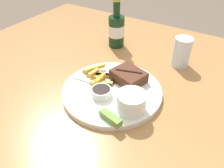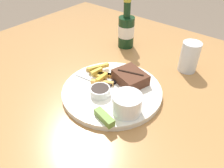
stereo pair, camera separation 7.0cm
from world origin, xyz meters
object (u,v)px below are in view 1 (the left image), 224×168
at_px(coleslaw_cup, 131,101).
at_px(dipping_sauce_cup, 101,92).
at_px(drinking_glass, 182,52).
at_px(knife_utensil, 115,80).
at_px(salt_shaker, 177,46).
at_px(dinner_plate, 112,91).
at_px(steak_portion, 129,76).
at_px(fork_utensil, 89,82).
at_px(pickle_spear, 111,118).
at_px(beer_bottle, 116,30).

relative_size(coleslaw_cup, dipping_sauce_cup, 1.33).
relative_size(coleslaw_cup, drinking_glass, 0.75).
bearing_deg(knife_utensil, salt_shaker, -12.87).
xyz_separation_m(dinner_plate, steak_portion, (0.02, 0.07, 0.03)).
relative_size(dinner_plate, coleslaw_cup, 3.84).
bearing_deg(fork_utensil, pickle_spear, -41.60).
xyz_separation_m(coleslaw_cup, pickle_spear, (-0.03, -0.07, -0.02)).
height_order(pickle_spear, drinking_glass, drinking_glass).
bearing_deg(knife_utensil, fork_utensil, 132.00).
relative_size(dinner_plate, steak_portion, 2.61).
height_order(dinner_plate, knife_utensil, knife_utensil).
height_order(steak_portion, knife_utensil, steak_portion).
bearing_deg(salt_shaker, knife_utensil, -107.80).
bearing_deg(pickle_spear, drinking_glass, 81.20).
distance_m(dinner_plate, fork_utensil, 0.09).
xyz_separation_m(steak_portion, beer_bottle, (-0.18, 0.22, 0.04)).
bearing_deg(dipping_sauce_cup, pickle_spear, -42.38).
xyz_separation_m(dinner_plate, beer_bottle, (-0.16, 0.29, 0.07)).
distance_m(dinner_plate, pickle_spear, 0.14).
xyz_separation_m(drinking_glass, salt_shaker, (-0.04, 0.08, -0.02)).
bearing_deg(fork_utensil, dipping_sauce_cup, -31.77).
bearing_deg(dipping_sauce_cup, fork_utensil, 154.89).
bearing_deg(knife_utensil, pickle_spear, -147.85).
relative_size(dipping_sauce_cup, salt_shaker, 0.98).
relative_size(pickle_spear, drinking_glass, 0.65).
bearing_deg(pickle_spear, fork_utensil, 145.07).
bearing_deg(pickle_spear, coleslaw_cup, 67.50).
bearing_deg(beer_bottle, steak_portion, -50.78).
xyz_separation_m(dinner_plate, dipping_sauce_cup, (-0.01, -0.05, 0.02)).
bearing_deg(beer_bottle, pickle_spear, -60.84).
bearing_deg(coleslaw_cup, salt_shaker, 90.90).
xyz_separation_m(dinner_plate, pickle_spear, (0.07, -0.12, 0.02)).
bearing_deg(dipping_sauce_cup, beer_bottle, 113.79).
bearing_deg(salt_shaker, dinner_plate, -103.73).
bearing_deg(drinking_glass, dipping_sauce_cup, -113.40).
height_order(dipping_sauce_cup, beer_bottle, beer_bottle).
bearing_deg(knife_utensil, dinner_plate, -157.22).
bearing_deg(beer_bottle, coleslaw_cup, -53.28).
relative_size(fork_utensil, salt_shaker, 2.07).
height_order(dinner_plate, pickle_spear, pickle_spear).
height_order(dipping_sauce_cup, drinking_glass, drinking_glass).
height_order(pickle_spear, salt_shaker, salt_shaker).
distance_m(fork_utensil, knife_utensil, 0.09).
relative_size(pickle_spear, knife_utensil, 0.44).
xyz_separation_m(dipping_sauce_cup, fork_utensil, (-0.07, 0.04, -0.01)).
distance_m(dinner_plate, coleslaw_cup, 0.12).
relative_size(dinner_plate, pickle_spear, 4.42).
bearing_deg(dipping_sauce_cup, coleslaw_cup, -3.58).
bearing_deg(coleslaw_cup, drinking_glass, 84.10).
height_order(dinner_plate, beer_bottle, beer_bottle).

